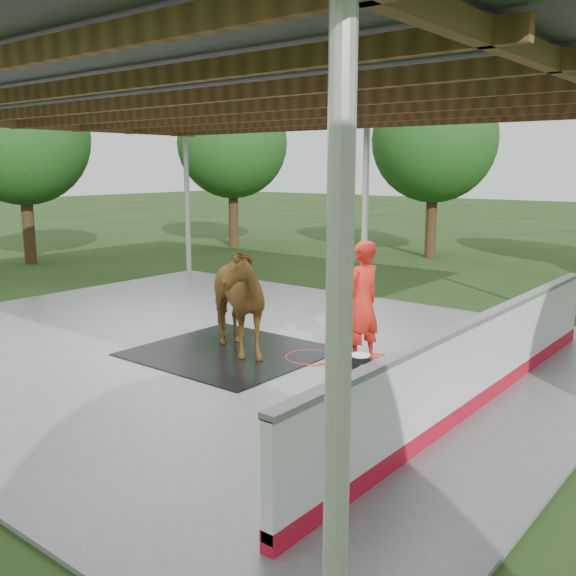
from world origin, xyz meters
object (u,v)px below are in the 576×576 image
Objects in this scene: handler at (361,303)px; wash_bucket at (360,364)px; horse at (229,298)px; dasher_board at (479,364)px.

handler reaches higher than wash_bucket.
handler is at bearing -41.49° from horse.
handler reaches higher than dasher_board.
dasher_board is at bearing -61.77° from horse.
dasher_board is at bearing -4.62° from wash_bucket.
dasher_board is 4.02m from horse.
horse reaches higher than wash_bucket.
dasher_board is at bearing 85.77° from handler.
handler is 5.95× the size of wash_bucket.
wash_bucket is (-1.80, 0.15, -0.39)m from dasher_board.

